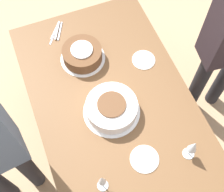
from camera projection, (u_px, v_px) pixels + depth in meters
name	position (u px, v px, depth m)	size (l,w,h in m)	color
ground_plane	(112.00, 138.00, 2.69)	(12.00, 12.00, 0.00)	tan
dining_table	(112.00, 106.00, 2.11)	(1.61, 1.00, 0.75)	brown
cake_center_white	(112.00, 108.00, 1.94)	(0.36, 0.36, 0.11)	white
cake_front_chocolate	(82.00, 54.00, 2.12)	(0.31, 0.31, 0.11)	white
wine_glass_near	(102.00, 181.00, 1.65)	(0.06, 0.06, 0.20)	silver
wine_glass_far	(193.00, 147.00, 1.74)	(0.07, 0.07, 0.20)	silver
dessert_plate_left	(144.00, 60.00, 2.16)	(0.16, 0.16, 0.01)	white
dessert_plate_right	(144.00, 159.00, 1.84)	(0.17, 0.17, 0.01)	white
fork_pile	(57.00, 32.00, 2.27)	(0.18, 0.15, 0.01)	silver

